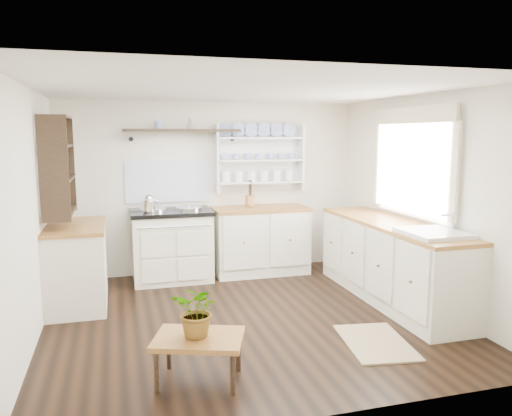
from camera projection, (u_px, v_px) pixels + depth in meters
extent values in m
cube|color=black|center=(248.00, 317.00, 5.14)|extent=(4.00, 3.80, 0.01)
cube|color=silver|center=(212.00, 188.00, 6.78)|extent=(4.00, 0.02, 2.30)
cube|color=silver|center=(422.00, 200.00, 5.51)|extent=(0.02, 3.80, 2.30)
cube|color=silver|center=(30.00, 216.00, 4.43)|extent=(0.02, 3.80, 2.30)
cube|color=white|center=(247.00, 89.00, 4.80)|extent=(4.00, 3.80, 0.01)
cube|color=white|center=(413.00, 168.00, 5.59)|extent=(0.04, 1.40, 1.00)
cube|color=white|center=(411.00, 168.00, 5.58)|extent=(0.02, 1.50, 1.10)
cube|color=beige|center=(412.00, 115.00, 5.49)|extent=(0.04, 1.55, 0.18)
cube|color=white|center=(172.00, 247.00, 6.41)|extent=(0.98, 0.64, 0.87)
cube|color=black|center=(171.00, 212.00, 6.34)|extent=(1.02, 0.68, 0.05)
cylinder|color=silver|center=(153.00, 210.00, 6.27)|extent=(0.33, 0.33, 0.03)
cylinder|color=silver|center=(189.00, 208.00, 6.40)|extent=(0.33, 0.33, 0.03)
cylinder|color=silver|center=(175.00, 227.00, 6.02)|extent=(0.88, 0.02, 0.02)
cube|color=white|center=(260.00, 241.00, 6.76)|extent=(1.25, 0.60, 0.88)
cube|color=brown|center=(260.00, 209.00, 6.69)|extent=(1.27, 0.63, 0.04)
cube|color=white|center=(391.00, 262.00, 5.63)|extent=(0.60, 2.40, 0.88)
cube|color=brown|center=(392.00, 224.00, 5.56)|extent=(0.62, 2.43, 0.04)
cube|color=white|center=(433.00, 245.00, 4.86)|extent=(0.55, 0.60, 0.28)
cylinder|color=silver|center=(452.00, 224.00, 4.88)|extent=(0.02, 0.02, 0.22)
cube|color=white|center=(77.00, 266.00, 5.47)|extent=(0.60, 1.10, 0.88)
cube|color=brown|center=(75.00, 226.00, 5.41)|extent=(0.62, 1.13, 0.04)
cube|color=white|center=(258.00, 158.00, 6.87)|extent=(1.20, 0.03, 0.90)
cube|color=white|center=(260.00, 158.00, 6.79)|extent=(1.20, 0.22, 0.02)
cylinder|color=navy|center=(260.00, 138.00, 6.76)|extent=(0.20, 0.02, 0.20)
cube|color=black|center=(182.00, 130.00, 6.43)|extent=(1.50, 0.24, 0.04)
cone|color=black|center=(131.00, 139.00, 6.34)|extent=(0.06, 0.20, 0.06)
cone|color=black|center=(230.00, 139.00, 6.69)|extent=(0.06, 0.20, 0.06)
cube|color=black|center=(58.00, 165.00, 5.27)|extent=(0.28, 0.80, 1.05)
cylinder|color=#AE6B40|center=(250.00, 201.00, 6.72)|extent=(0.12, 0.12, 0.14)
cube|color=brown|center=(199.00, 339.00, 3.77)|extent=(0.78, 0.67, 0.04)
cylinder|color=black|center=(156.00, 372.00, 3.63)|extent=(0.04, 0.04, 0.32)
cylinder|color=black|center=(169.00, 350.00, 3.99)|extent=(0.04, 0.04, 0.32)
cylinder|color=black|center=(233.00, 374.00, 3.59)|extent=(0.04, 0.04, 0.32)
cylinder|color=black|center=(238.00, 352.00, 3.96)|extent=(0.04, 0.04, 0.32)
imported|color=#3F7233|center=(198.00, 311.00, 3.73)|extent=(0.48, 0.47, 0.41)
cube|color=#917254|center=(376.00, 342.00, 4.51)|extent=(0.67, 0.92, 0.02)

